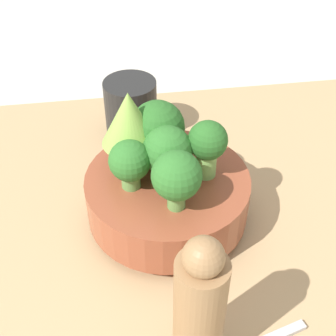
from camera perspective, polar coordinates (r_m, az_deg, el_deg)
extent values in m
plane|color=beige|center=(0.66, -1.48, -8.20)|extent=(6.00, 6.00, 0.00)
cube|color=tan|center=(0.65, -1.50, -7.25)|extent=(1.07, 0.64, 0.03)
cylinder|color=brown|center=(0.63, 0.00, -5.96)|extent=(0.09, 0.09, 0.01)
cylinder|color=brown|center=(0.60, 0.00, -3.57)|extent=(0.21, 0.21, 0.06)
cylinder|color=#609347|center=(0.60, -4.48, 1.80)|extent=(0.02, 0.02, 0.04)
cone|color=#84AD47|center=(0.57, -4.76, 6.04)|extent=(0.07, 0.07, 0.07)
cylinder|color=#7AB256|center=(0.59, 4.59, 0.88)|extent=(0.03, 0.03, 0.04)
sphere|color=#286023|center=(0.56, 4.78, 3.66)|extent=(0.05, 0.05, 0.05)
cylinder|color=#7AB256|center=(0.61, -1.23, 2.17)|extent=(0.02, 0.02, 0.02)
sphere|color=#286023|center=(0.59, -1.28, 4.98)|extent=(0.07, 0.07, 0.07)
cylinder|color=#609347|center=(0.58, 0.00, -0.66)|extent=(0.02, 0.02, 0.02)
sphere|color=#2D6B28|center=(0.56, 0.00, 1.88)|extent=(0.06, 0.06, 0.06)
cylinder|color=#609347|center=(0.54, 1.03, -3.64)|extent=(0.02, 0.02, 0.03)
sphere|color=#2D6B28|center=(0.52, 1.07, -0.93)|extent=(0.06, 0.06, 0.06)
cylinder|color=#609347|center=(0.57, -4.54, -1.34)|extent=(0.02, 0.02, 0.02)
sphere|color=#2D6B28|center=(0.55, -4.70, 0.91)|extent=(0.05, 0.05, 0.05)
cylinder|color=black|center=(0.76, -4.53, 7.14)|extent=(0.08, 0.08, 0.10)
cylinder|color=#997047|center=(0.46, 3.80, -17.41)|extent=(0.05, 0.05, 0.15)
sphere|color=#997047|center=(0.39, 4.34, -10.77)|extent=(0.04, 0.04, 0.04)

